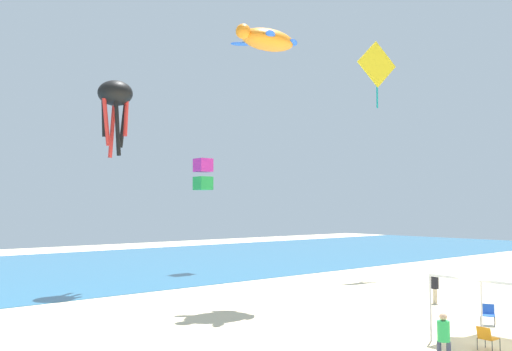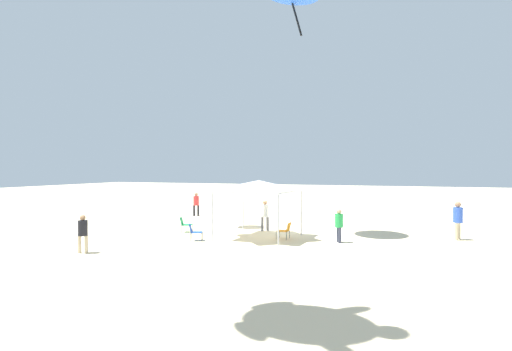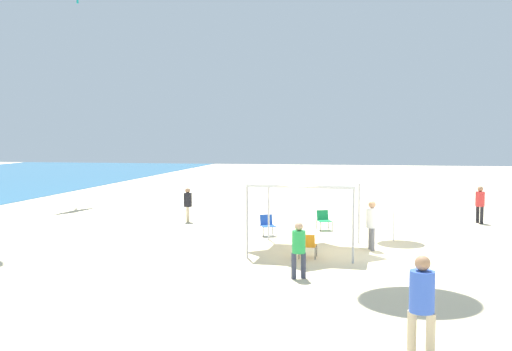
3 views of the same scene
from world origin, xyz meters
The scene contains 11 objects.
ground centered at (0.00, 0.00, -0.05)m, with size 120.00×120.00×0.10m, color beige.
canopy_tent centered at (0.56, 3.17, 2.59)m, with size 3.61×3.65×2.88m.
beach_umbrella centered at (2.80, 0.12, 1.82)m, with size 1.72×1.71×2.07m.
folding_chair_near_cooler centered at (3.21, 4.97, 0.47)m, with size 0.78×0.72×0.82m.
folding_chair_right_of_tent centered at (-0.77, 3.02, 0.47)m, with size 0.64×0.56×0.82m.
folding_chair_facing_ocean centered at (4.97, 2.83, 0.47)m, with size 0.77×0.70×0.82m.
person_beachcomber centered at (-3.40, 3.05, 0.93)m, with size 0.37×0.40×1.58m.
person_watching_sky centered at (6.08, 9.12, 0.93)m, with size 0.41×0.38×1.58m.
person_far_stroller centered at (-8.70, 0.34, 1.09)m, with size 0.44×0.47×1.86m.
person_by_tent centered at (1.00, 0.95, 1.01)m, with size 0.45×0.41×1.71m.
person_kite_handler centered at (8.02, -4.04, 1.00)m, with size 0.43×0.40×1.70m.
Camera 2 is at (-6.41, 22.38, 3.50)m, focal length 28.84 mm.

